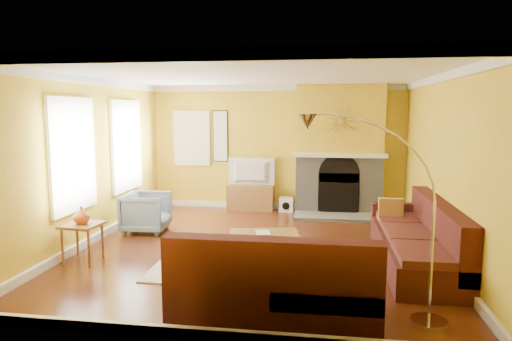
% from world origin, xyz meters
% --- Properties ---
extents(floor, '(5.50, 6.00, 0.02)m').
position_xyz_m(floor, '(0.00, 0.00, -0.01)').
color(floor, '#602B14').
rests_on(floor, ground).
extents(ceiling, '(5.50, 6.00, 0.02)m').
position_xyz_m(ceiling, '(0.00, 0.00, 2.71)').
color(ceiling, white).
rests_on(ceiling, ground).
extents(wall_back, '(5.50, 0.02, 2.70)m').
position_xyz_m(wall_back, '(0.00, 3.01, 1.35)').
color(wall_back, gold).
rests_on(wall_back, ground).
extents(wall_front, '(5.50, 0.02, 2.70)m').
position_xyz_m(wall_front, '(0.00, -3.01, 1.35)').
color(wall_front, gold).
rests_on(wall_front, ground).
extents(wall_left, '(0.02, 6.00, 2.70)m').
position_xyz_m(wall_left, '(-2.76, 0.00, 1.35)').
color(wall_left, gold).
rests_on(wall_left, ground).
extents(wall_right, '(0.02, 6.00, 2.70)m').
position_xyz_m(wall_right, '(2.76, 0.00, 1.35)').
color(wall_right, gold).
rests_on(wall_right, ground).
extents(baseboard, '(5.50, 6.00, 0.12)m').
position_xyz_m(baseboard, '(0.00, 0.00, 0.06)').
color(baseboard, white).
rests_on(baseboard, floor).
extents(crown_molding, '(5.50, 6.00, 0.12)m').
position_xyz_m(crown_molding, '(0.00, 0.00, 2.64)').
color(crown_molding, white).
rests_on(crown_molding, ceiling).
extents(window_left_near, '(0.06, 1.22, 1.72)m').
position_xyz_m(window_left_near, '(-2.72, 1.30, 1.50)').
color(window_left_near, white).
rests_on(window_left_near, wall_left).
extents(window_left_far, '(0.06, 1.22, 1.72)m').
position_xyz_m(window_left_far, '(-2.72, -0.60, 1.50)').
color(window_left_far, white).
rests_on(window_left_far, wall_left).
extents(window_back, '(0.82, 0.06, 1.22)m').
position_xyz_m(window_back, '(-1.90, 2.96, 1.55)').
color(window_back, white).
rests_on(window_back, wall_back).
extents(wall_art, '(0.34, 0.04, 1.14)m').
position_xyz_m(wall_art, '(-1.25, 2.97, 1.60)').
color(wall_art, white).
rests_on(wall_art, wall_back).
extents(fireplace, '(1.80, 0.40, 2.70)m').
position_xyz_m(fireplace, '(1.35, 2.80, 1.35)').
color(fireplace, gray).
rests_on(fireplace, floor).
extents(mantel, '(1.92, 0.22, 0.08)m').
position_xyz_m(mantel, '(1.35, 2.56, 1.25)').
color(mantel, white).
rests_on(mantel, fireplace).
extents(hearth, '(1.80, 0.70, 0.06)m').
position_xyz_m(hearth, '(1.35, 2.25, 0.03)').
color(hearth, gray).
rests_on(hearth, floor).
extents(sunburst, '(0.70, 0.04, 0.70)m').
position_xyz_m(sunburst, '(1.35, 2.57, 1.95)').
color(sunburst, olive).
rests_on(sunburst, fireplace).
extents(rug, '(2.40, 1.80, 0.02)m').
position_xyz_m(rug, '(-0.10, -0.79, 0.01)').
color(rug, beige).
rests_on(rug, floor).
extents(sectional_sofa, '(3.33, 3.67, 0.90)m').
position_xyz_m(sectional_sofa, '(1.08, -0.87, 0.45)').
color(sectional_sofa, '#471916').
rests_on(sectional_sofa, floor).
extents(coffee_table, '(1.17, 1.17, 0.40)m').
position_xyz_m(coffee_table, '(0.22, -0.71, 0.20)').
color(coffee_table, white).
rests_on(coffee_table, floor).
extents(media_console, '(1.00, 0.45, 0.55)m').
position_xyz_m(media_console, '(-0.54, 2.77, 0.28)').
color(media_console, olive).
rests_on(media_console, floor).
extents(tv, '(1.02, 0.14, 0.59)m').
position_xyz_m(tv, '(-0.54, 2.77, 0.84)').
color(tv, black).
rests_on(tv, media_console).
extents(subwoofer, '(0.30, 0.30, 0.30)m').
position_xyz_m(subwoofer, '(0.25, 2.72, 0.15)').
color(subwoofer, white).
rests_on(subwoofer, floor).
extents(armchair, '(0.82, 0.80, 0.71)m').
position_xyz_m(armchair, '(-2.10, 0.69, 0.35)').
color(armchair, slate).
rests_on(armchair, floor).
extents(side_table, '(0.54, 0.54, 0.55)m').
position_xyz_m(side_table, '(-2.40, -0.98, 0.28)').
color(side_table, olive).
rests_on(side_table, floor).
extents(vase, '(0.27, 0.27, 0.25)m').
position_xyz_m(vase, '(-2.40, -0.98, 0.67)').
color(vase, '#D8591E').
rests_on(vase, side_table).
extents(book, '(0.26, 0.31, 0.03)m').
position_xyz_m(book, '(0.07, -0.61, 0.41)').
color(book, white).
rests_on(book, coffee_table).
extents(arc_lamp, '(1.35, 0.36, 2.12)m').
position_xyz_m(arc_lamp, '(1.52, -2.35, 1.06)').
color(arc_lamp, silver).
rests_on(arc_lamp, floor).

